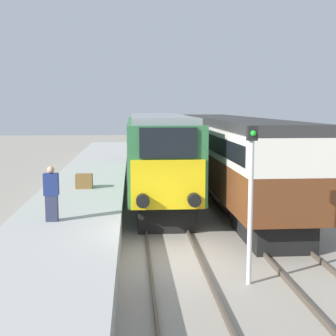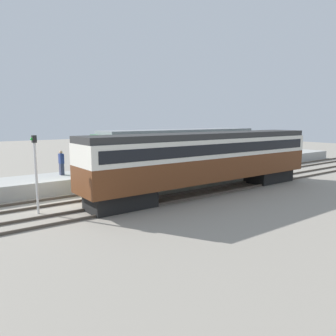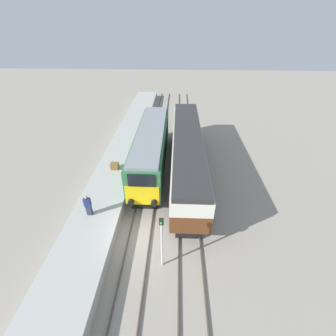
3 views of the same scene
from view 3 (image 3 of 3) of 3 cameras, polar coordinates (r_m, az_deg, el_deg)
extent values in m
plane|color=gray|center=(16.22, -7.29, -17.41)|extent=(120.00, 120.00, 0.00)
cube|color=#A8A8A3|center=(22.39, -12.72, 0.19)|extent=(3.50, 50.00, 0.94)
cube|color=#4C4238|center=(19.74, -7.23, -5.79)|extent=(0.07, 60.00, 0.14)
cube|color=#4C4238|center=(19.57, -3.06, -5.94)|extent=(0.07, 60.00, 0.14)
cube|color=#4C4238|center=(19.50, 2.73, -6.10)|extent=(0.07, 60.00, 0.14)
cube|color=#4C4238|center=(19.58, 6.96, -6.17)|extent=(0.07, 60.00, 0.14)
cube|color=black|center=(19.29, -5.26, -5.08)|extent=(2.03, 4.00, 1.00)
cube|color=black|center=(26.10, -3.14, 6.25)|extent=(2.03, 4.00, 1.00)
cube|color=#2D6B3D|center=(21.63, -4.24, 5.66)|extent=(2.70, 13.17, 2.78)
cube|color=yellow|center=(16.52, -6.54, -7.02)|extent=(2.48, 0.10, 1.67)
cube|color=black|center=(15.64, -6.87, -3.15)|extent=(1.89, 0.10, 1.00)
cube|color=gray|center=(20.96, -4.41, 9.30)|extent=(2.38, 12.64, 0.24)
cylinder|color=black|center=(16.83, -9.43, -8.60)|extent=(0.44, 0.35, 0.44)
cylinder|color=black|center=(16.58, -3.59, -8.87)|extent=(0.44, 0.35, 0.44)
cube|color=black|center=(17.02, 5.21, -11.66)|extent=(1.89, 3.60, 0.95)
cube|color=black|center=(27.57, 4.30, 7.73)|extent=(1.89, 3.60, 0.95)
cube|color=brown|center=(21.36, 4.79, 3.03)|extent=(2.70, 17.23, 1.45)
cube|color=silver|center=(20.73, 4.96, 6.10)|extent=(2.71, 17.23, 1.14)
cube|color=black|center=(20.73, 4.96, 6.10)|extent=(2.75, 16.54, 0.63)
cube|color=#2D2D2D|center=(20.39, 5.06, 7.97)|extent=(2.48, 17.23, 0.36)
cube|color=#2D334C|center=(16.97, -19.37, -10.02)|extent=(0.36, 0.24, 0.80)
cube|color=navy|center=(16.49, -19.85, -8.17)|extent=(0.44, 0.26, 0.67)
sphere|color=tan|center=(16.22, -20.15, -7.00)|extent=(0.22, 0.22, 0.22)
cylinder|color=silver|center=(13.51, -1.55, -19.15)|extent=(0.12, 0.12, 3.60)
cube|color=black|center=(11.98, -1.69, -13.45)|extent=(0.24, 0.20, 0.36)
sphere|color=green|center=(11.91, -1.73, -13.84)|extent=(0.14, 0.14, 0.14)
cube|color=brown|center=(21.20, -13.39, 0.50)|extent=(0.70, 0.56, 0.60)
camera|label=1|loc=(9.40, -58.79, -62.68)|focal=50.00mm
camera|label=2|loc=(18.34, 67.12, -15.34)|focal=35.00mm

